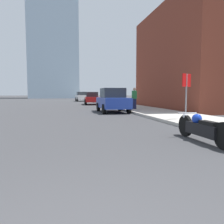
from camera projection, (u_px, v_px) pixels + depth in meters
sidewalk at (97, 101)px, 41.61m from camera, size 3.38×240.00×0.15m
brick_storefront at (202, 60)px, 19.70m from camera, size 8.45×11.95×8.83m
motorcycle at (202, 128)px, 6.02m from camera, size 0.62×2.39×0.76m
parked_car_blue at (113, 100)px, 15.84m from camera, size 1.93×3.90×1.74m
parked_car_red at (92, 98)px, 27.42m from camera, size 2.00×4.47×1.57m
parked_car_white at (81, 96)px, 39.77m from camera, size 2.11×4.29×1.71m
stop_sign at (186, 88)px, 10.22m from camera, size 0.57×0.26×2.12m
pedestrian at (134, 98)px, 17.12m from camera, size 0.36×0.23×1.67m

